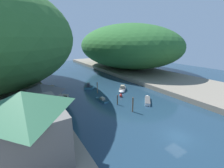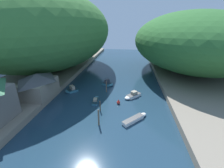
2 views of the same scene
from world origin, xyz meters
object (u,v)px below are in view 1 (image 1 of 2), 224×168
at_px(boat_small_dinghy, 64,99).
at_px(channel_buoy_near, 121,95).
at_px(boat_red_skiff, 101,99).
at_px(person_by_boathouse, 51,99).
at_px(boathouse_shed, 41,97).
at_px(boat_cabin_cruiser, 90,87).
at_px(waterfront_building, 27,124).
at_px(person_on_quay, 52,111).
at_px(boat_near_quay, 122,89).
at_px(boat_white_cruiser, 147,100).

height_order(boat_small_dinghy, channel_buoy_near, boat_small_dinghy).
height_order(boat_small_dinghy, boat_red_skiff, boat_small_dinghy).
bearing_deg(person_by_boathouse, boathouse_shed, 140.74).
height_order(boat_cabin_cruiser, channel_buoy_near, boat_cabin_cruiser).
xyz_separation_m(waterfront_building, person_on_quay, (4.11, 8.79, -3.15)).
bearing_deg(boat_cabin_cruiser, channel_buoy_near, 51.29).
bearing_deg(boat_near_quay, boat_red_skiff, 63.52).
xyz_separation_m(boat_white_cruiser, boat_red_skiff, (-9.31, 6.33, -0.06)).
bearing_deg(person_on_quay, person_by_boathouse, -27.77).
height_order(boat_near_quay, boat_red_skiff, boat_near_quay).
distance_m(waterfront_building, boat_cabin_cruiser, 29.36).
relative_size(waterfront_building, person_on_quay, 5.82).
relative_size(boat_near_quay, boat_red_skiff, 1.03).
bearing_deg(person_on_quay, boat_white_cruiser, -114.88).
distance_m(boathouse_shed, person_on_quay, 3.66).
bearing_deg(waterfront_building, boat_white_cruiser, 14.20).
height_order(boathouse_shed, boat_white_cruiser, boathouse_shed).
bearing_deg(waterfront_building, boat_cabin_cruiser, 52.28).
xyz_separation_m(boat_small_dinghy, boat_red_skiff, (7.75, -4.45, -0.18)).
bearing_deg(boat_small_dinghy, boathouse_shed, 88.93).
distance_m(boat_cabin_cruiser, person_by_boathouse, 15.15).
bearing_deg(boat_red_skiff, boat_near_quay, 14.46).
height_order(waterfront_building, boat_small_dinghy, waterfront_building).
bearing_deg(boat_white_cruiser, boat_cabin_cruiser, 159.99).
distance_m(boat_cabin_cruiser, boat_small_dinghy, 10.77).
bearing_deg(person_by_boathouse, boat_near_quay, -91.56).
bearing_deg(boat_small_dinghy, channel_buoy_near, -156.85).
xyz_separation_m(boat_small_dinghy, boat_white_cruiser, (17.05, -10.78, -0.11)).
xyz_separation_m(boat_red_skiff, person_by_boathouse, (-11.22, 1.95, 1.99)).
relative_size(boathouse_shed, boat_near_quay, 2.00).
height_order(waterfront_building, person_on_quay, waterfront_building).
bearing_deg(channel_buoy_near, person_on_quay, -169.09).
distance_m(boat_small_dinghy, person_by_boathouse, 4.65).
height_order(waterfront_building, boat_cabin_cruiser, waterfront_building).
distance_m(waterfront_building, boat_white_cruiser, 26.87).
height_order(channel_buoy_near, person_on_quay, person_on_quay).
bearing_deg(boat_near_quay, boat_cabin_cruiser, -0.45).
bearing_deg(person_by_boathouse, boat_small_dinghy, -59.05).
bearing_deg(boathouse_shed, boat_small_dinghy, 44.82).
bearing_deg(boat_cabin_cruiser, person_on_quay, -13.36).
xyz_separation_m(boat_white_cruiser, boat_near_quay, (-0.69, 9.41, 0.11)).
bearing_deg(waterfront_building, person_by_boathouse, 71.07).
bearing_deg(channel_buoy_near, boathouse_shed, -178.72).
bearing_deg(waterfront_building, boathouse_shed, 75.64).
bearing_deg(waterfront_building, boat_small_dinghy, 63.69).
bearing_deg(waterfront_building, channel_buoy_near, 29.26).
xyz_separation_m(waterfront_building, boat_cabin_cruiser, (17.71, 22.90, -4.90)).
bearing_deg(channel_buoy_near, boat_white_cruiser, -56.17).
bearing_deg(boat_white_cruiser, boathouse_shed, -148.84).
bearing_deg(boat_cabin_cruiser, person_by_boathouse, -26.64).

